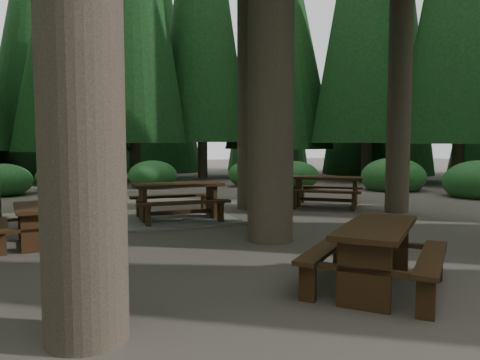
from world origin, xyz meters
name	(u,v)px	position (x,y,z in m)	size (l,w,h in m)	color
ground	(235,246)	(0.00, 0.00, 0.00)	(80.00, 80.00, 0.00)	#4E4940
picnic_table_b	(34,219)	(-3.19, 1.59, 0.46)	(1.38, 1.68, 0.70)	#382110
picnic_table_c	(178,207)	(-0.12, 3.00, 0.31)	(2.72, 2.30, 0.88)	gray
picnic_table_d	(326,187)	(4.42, 3.62, 0.57)	(2.53, 2.49, 0.85)	#382110
picnic_table_e	(376,247)	(0.60, -2.94, 0.54)	(2.42, 2.37, 0.82)	#382110
shrub_ring	(253,215)	(0.70, 0.75, 0.40)	(23.86, 24.64, 1.49)	#1E572C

